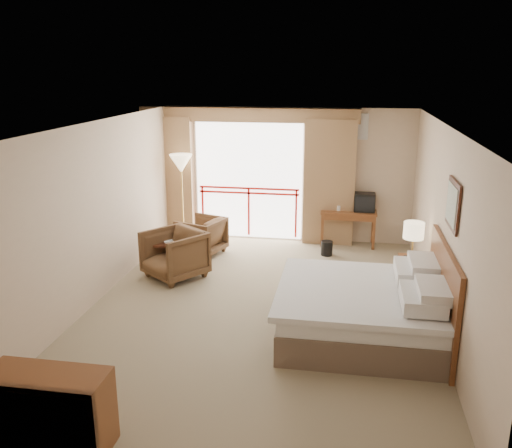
% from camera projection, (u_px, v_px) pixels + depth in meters
% --- Properties ---
extents(floor, '(7.00, 7.00, 0.00)m').
position_uv_depth(floor, '(260.00, 309.00, 8.05)').
color(floor, '#86785B').
rests_on(floor, ground).
extents(ceiling, '(7.00, 7.00, 0.00)m').
position_uv_depth(ceiling, '(260.00, 125.00, 7.30)').
color(ceiling, white).
rests_on(ceiling, wall_back).
extents(wall_back, '(5.00, 0.00, 5.00)m').
position_uv_depth(wall_back, '(288.00, 175.00, 10.99)').
color(wall_back, '#CAB195').
rests_on(wall_back, ground).
extents(wall_front, '(5.00, 0.00, 5.00)m').
position_uv_depth(wall_front, '(190.00, 339.00, 4.36)').
color(wall_front, '#CAB195').
rests_on(wall_front, ground).
extents(wall_left, '(0.00, 7.00, 7.00)m').
position_uv_depth(wall_left, '(95.00, 214.00, 8.08)').
color(wall_left, '#CAB195').
rests_on(wall_left, ground).
extents(wall_right, '(0.00, 7.00, 7.00)m').
position_uv_depth(wall_right, '(443.00, 230.00, 7.27)').
color(wall_right, '#CAB195').
rests_on(wall_right, ground).
extents(balcony_door, '(2.40, 0.00, 2.40)m').
position_uv_depth(balcony_door, '(249.00, 181.00, 11.14)').
color(balcony_door, white).
rests_on(balcony_door, wall_back).
extents(balcony_railing, '(2.09, 0.03, 1.02)m').
position_uv_depth(balcony_railing, '(249.00, 200.00, 11.23)').
color(balcony_railing, red).
rests_on(balcony_railing, wall_back).
extents(curtain_left, '(1.00, 0.26, 2.50)m').
position_uv_depth(curtain_left, '(170.00, 177.00, 11.27)').
color(curtain_left, brown).
rests_on(curtain_left, wall_back).
extents(curtain_right, '(1.00, 0.26, 2.50)m').
position_uv_depth(curtain_right, '(329.00, 183.00, 10.74)').
color(curtain_right, brown).
rests_on(curtain_right, wall_back).
extents(valance, '(4.40, 0.22, 0.28)m').
position_uv_depth(valance, '(248.00, 115.00, 10.67)').
color(valance, brown).
rests_on(valance, wall_back).
extents(hvac_vent, '(0.50, 0.04, 0.50)m').
position_uv_depth(hvac_vent, '(355.00, 126.00, 10.47)').
color(hvac_vent, silver).
rests_on(hvac_vent, wall_back).
extents(bed, '(2.13, 2.06, 0.97)m').
position_uv_depth(bed, '(364.00, 310.00, 7.14)').
color(bed, brown).
rests_on(bed, floor).
extents(headboard, '(0.06, 2.10, 1.30)m').
position_uv_depth(headboard, '(442.00, 296.00, 6.91)').
color(headboard, '#5F2E15').
rests_on(headboard, wall_right).
extents(framed_art, '(0.04, 0.72, 0.60)m').
position_uv_depth(framed_art, '(453.00, 205.00, 6.57)').
color(framed_art, black).
rests_on(framed_art, wall_right).
extents(nightstand, '(0.44, 0.51, 0.59)m').
position_uv_depth(nightstand, '(410.00, 276.00, 8.51)').
color(nightstand, '#5F2E15').
rests_on(nightstand, floor).
extents(table_lamp, '(0.32, 0.32, 0.56)m').
position_uv_depth(table_lamp, '(414.00, 231.00, 8.35)').
color(table_lamp, tan).
rests_on(table_lamp, nightstand).
extents(phone, '(0.19, 0.15, 0.08)m').
position_uv_depth(phone, '(410.00, 259.00, 8.28)').
color(phone, black).
rests_on(phone, nightstand).
extents(desk, '(1.09, 0.53, 0.71)m').
position_uv_depth(desk, '(348.00, 217.00, 10.85)').
color(desk, '#5F2E15').
rests_on(desk, floor).
extents(tv, '(0.40, 0.32, 0.37)m').
position_uv_depth(tv, '(365.00, 202.00, 10.66)').
color(tv, black).
rests_on(tv, desk).
extents(coffee_maker, '(0.14, 0.14, 0.23)m').
position_uv_depth(coffee_maker, '(331.00, 204.00, 10.79)').
color(coffee_maker, black).
rests_on(coffee_maker, desk).
extents(cup, '(0.08, 0.08, 0.11)m').
position_uv_depth(cup, '(339.00, 208.00, 10.74)').
color(cup, white).
rests_on(cup, desk).
extents(wastebasket, '(0.27, 0.27, 0.28)m').
position_uv_depth(wastebasket, '(327.00, 248.00, 10.31)').
color(wastebasket, black).
rests_on(wastebasket, floor).
extents(armchair_far, '(0.99, 0.98, 0.71)m').
position_uv_depth(armchair_far, '(202.00, 253.00, 10.44)').
color(armchair_far, '#4B2F1A').
rests_on(armchair_far, floor).
extents(armchair_near, '(1.24, 1.25, 0.82)m').
position_uv_depth(armchair_near, '(176.00, 277.00, 9.27)').
color(armchair_near, '#4B2F1A').
rests_on(armchair_near, floor).
extents(side_table, '(0.48, 0.48, 0.52)m').
position_uv_depth(side_table, '(164.00, 251.00, 9.48)').
color(side_table, black).
rests_on(side_table, floor).
extents(book, '(0.27, 0.29, 0.02)m').
position_uv_depth(book, '(163.00, 242.00, 9.43)').
color(book, white).
rests_on(book, side_table).
extents(floor_lamp, '(0.46, 0.46, 1.79)m').
position_uv_depth(floor_lamp, '(181.00, 167.00, 10.77)').
color(floor_lamp, tan).
rests_on(floor_lamp, floor).
extents(dresser, '(1.15, 0.49, 0.77)m').
position_uv_depth(dresser, '(48.00, 411.00, 5.03)').
color(dresser, '#5F2E15').
rests_on(dresser, floor).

